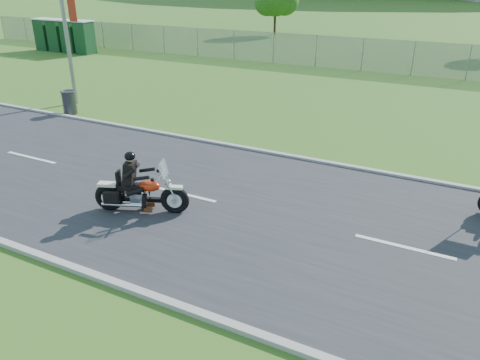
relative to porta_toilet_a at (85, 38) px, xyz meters
The scene contains 11 objects.
ground 27.83m from the porta_toilet_a, 37.69° to the right, with size 420.00×420.00×0.00m, color #2F5D1D.
road 27.83m from the porta_toilet_a, 37.69° to the right, with size 120.00×8.00×0.04m, color #28282B.
curb_north 25.55m from the porta_toilet_a, 30.48° to the right, with size 120.00×0.18×0.12m, color #9E9B93.
curb_south 30.47m from the porta_toilet_a, 43.74° to the right, with size 120.00×0.18×0.12m, color #9E9B93.
fence 17.26m from the porta_toilet_a, 10.01° to the left, with size 60.00×0.03×2.00m, color gray.
porta_toilet_a is the anchor object (origin of this frame).
porta_toilet_b 1.40m from the porta_toilet_a, behind, with size 1.10×1.10×2.30m, color #133C1B.
porta_toilet_c 2.80m from the porta_toilet_a, behind, with size 1.10×1.10×2.30m, color #133C1B.
porta_toilet_d 4.20m from the porta_toilet_a, behind, with size 1.10×1.10×2.30m, color #133C1B.
motorcycle_lead 26.86m from the porta_toilet_a, 43.01° to the right, with size 2.36×1.21×1.67m.
trash_can 16.71m from the porta_toilet_a, 48.20° to the right, with size 0.57×0.57×0.98m, color #333237.
Camera 1 is at (4.85, -9.67, 5.72)m, focal length 35.00 mm.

